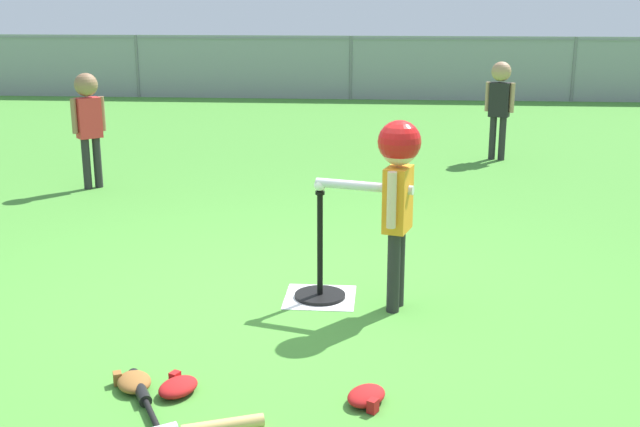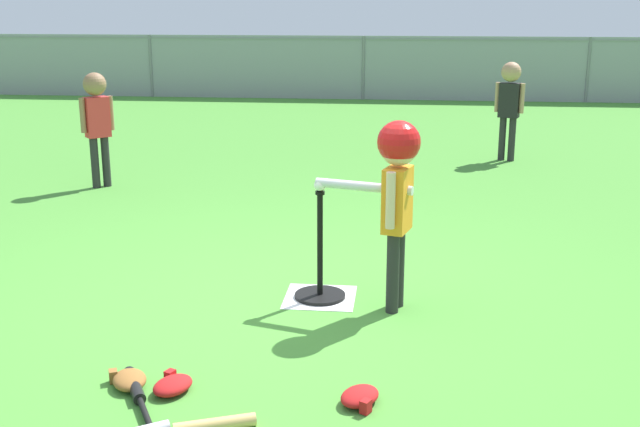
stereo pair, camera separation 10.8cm
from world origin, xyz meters
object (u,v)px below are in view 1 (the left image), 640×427
Objects in this scene: fielder_deep_center at (88,115)px; spare_bat_black at (142,393)px; batting_tee at (320,281)px; glove_near_bats at (133,382)px; glove_tossed_aside at (367,396)px; glove_outfield_drop at (178,387)px; baseball_on_tee at (320,185)px; fielder_near_left at (500,97)px; batter_child at (397,177)px.

spare_bat_black is at bearing -66.99° from fielder_deep_center.
glove_near_bats is (-0.80, -1.27, -0.08)m from batting_tee.
glove_outfield_drop is at bearing 178.75° from glove_tossed_aside.
spare_bat_black is at bearing -117.99° from batting_tee.
glove_tossed_aside is 0.90m from glove_outfield_drop.
batting_tee is 1.36m from glove_tossed_aside.
glove_near_bats is at bearing 172.52° from glove_outfield_drop.
baseball_on_tee is 0.28× the size of glove_outfield_drop.
baseball_on_tee is 0.07× the size of fielder_near_left.
fielder_deep_center is 4.42m from glove_near_bats.
batter_child is 1.87m from glove_near_bats.
glove_near_bats is (-0.80, -1.27, -0.69)m from baseball_on_tee.
batter_child is 1.02× the size of fielder_near_left.
batting_tee is at bearing -48.09° from fielder_deep_center.
glove_tossed_aside is at bearing -2.52° from glove_near_bats.
batter_child reaches higher than spare_bat_black.
glove_outfield_drop is (-1.03, -1.16, -0.78)m from batter_child.
baseball_on_tee is 0.49m from batter_child.
fielder_near_left reaches higher than baseball_on_tee.
baseball_on_tee is 1.70m from spare_bat_black.
batting_tee is 1.55m from spare_bat_black.
fielder_near_left is at bearing 22.98° from fielder_deep_center.
glove_outfield_drop is (1.91, -4.06, -0.69)m from fielder_deep_center.
spare_bat_black is 2.12× the size of glove_tossed_aside.
glove_outfield_drop is at bearing 24.72° from spare_bat_black.
batting_tee is at bearing 62.01° from spare_bat_black.
glove_outfield_drop is at bearing -111.17° from fielder_near_left.
glove_near_bats is (-1.26, -1.13, -0.78)m from batter_child.
glove_near_bats is at bearing -113.20° from fielder_near_left.
glove_outfield_drop reaches higher than spare_bat_black.
batting_tee is 2.59× the size of glove_outfield_drop.
glove_tossed_aside and glove_outfield_drop have the same top height.
fielder_near_left reaches higher than glove_outfield_drop.
glove_tossed_aside is at bearing -96.48° from batter_child.
glove_outfield_drop is at bearing -113.84° from baseball_on_tee.
baseball_on_tee is (0.00, 0.00, 0.62)m from batting_tee.
spare_bat_black is at bearing -177.22° from glove_tossed_aside.
spare_bat_black is 0.17m from glove_outfield_drop.
baseball_on_tee is at bearing 57.71° from glove_near_bats.
baseball_on_tee reaches higher than spare_bat_black.
batter_child is 4.32× the size of glove_outfield_drop.
batter_child reaches higher than glove_tossed_aside.
glove_tossed_aside is at bearing -1.25° from glove_outfield_drop.
fielder_near_left is 6.34m from glove_near_bats.
batting_tee is at bearing -110.39° from fielder_near_left.
glove_tossed_aside is (0.33, -1.32, -0.08)m from batting_tee.
spare_bat_black is at bearing -112.23° from fielder_near_left.
batter_child is 1.89m from spare_bat_black.
baseball_on_tee is 1.52m from glove_tossed_aside.
fielder_deep_center is at bearing -157.02° from fielder_near_left.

